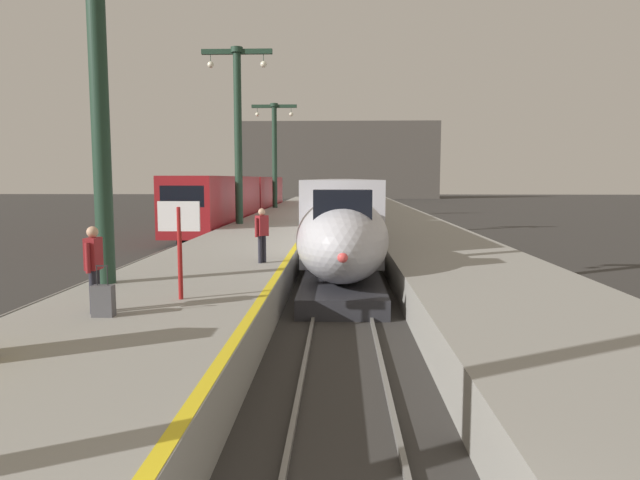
{
  "coord_description": "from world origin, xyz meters",
  "views": [
    {
      "loc": [
        -0.08,
        -2.68,
        3.65
      ],
      "look_at": [
        -0.67,
        14.38,
        1.8
      ],
      "focal_mm": 31.88,
      "sensor_mm": 36.0,
      "label": 1
    }
  ],
  "objects_px": {
    "regional_train_adjacent": "(243,197)",
    "passenger_mid_platform": "(262,231)",
    "station_column_distant": "(275,145)",
    "departure_info_board": "(179,230)",
    "passenger_near_edge": "(94,262)",
    "rolling_suitcase": "(103,301)",
    "station_column_far": "(238,120)",
    "highspeed_train_main": "(341,197)",
    "station_column_mid": "(98,52)"
  },
  "relations": [
    {
      "from": "passenger_mid_platform",
      "to": "departure_info_board",
      "type": "distance_m",
      "value": 5.51
    },
    {
      "from": "highspeed_train_main",
      "to": "regional_train_adjacent",
      "type": "xyz_separation_m",
      "value": [
        -8.1,
        -3.96,
        0.15
      ]
    },
    {
      "from": "passenger_near_edge",
      "to": "rolling_suitcase",
      "type": "xyz_separation_m",
      "value": [
        0.28,
        -0.3,
        -0.69
      ]
    },
    {
      "from": "station_column_far",
      "to": "passenger_near_edge",
      "type": "bearing_deg",
      "value": -87.2
    },
    {
      "from": "regional_train_adjacent",
      "to": "passenger_near_edge",
      "type": "bearing_deg",
      "value": -84.81
    },
    {
      "from": "passenger_near_edge",
      "to": "rolling_suitcase",
      "type": "distance_m",
      "value": 0.8
    },
    {
      "from": "rolling_suitcase",
      "to": "passenger_mid_platform",
      "type": "bearing_deg",
      "value": 73.55
    },
    {
      "from": "regional_train_adjacent",
      "to": "departure_info_board",
      "type": "height_order",
      "value": "regional_train_adjacent"
    },
    {
      "from": "highspeed_train_main",
      "to": "passenger_mid_platform",
      "type": "bearing_deg",
      "value": -94.25
    },
    {
      "from": "station_column_far",
      "to": "passenger_near_edge",
      "type": "distance_m",
      "value": 22.56
    },
    {
      "from": "regional_train_adjacent",
      "to": "passenger_near_edge",
      "type": "distance_m",
      "value": 36.23
    },
    {
      "from": "passenger_near_edge",
      "to": "station_column_distant",
      "type": "bearing_deg",
      "value": 91.53
    },
    {
      "from": "highspeed_train_main",
      "to": "regional_train_adjacent",
      "type": "height_order",
      "value": "regional_train_adjacent"
    },
    {
      "from": "passenger_near_edge",
      "to": "rolling_suitcase",
      "type": "bearing_deg",
      "value": -46.32
    },
    {
      "from": "station_column_mid",
      "to": "passenger_mid_platform",
      "type": "relative_size",
      "value": 5.53
    },
    {
      "from": "regional_train_adjacent",
      "to": "departure_info_board",
      "type": "distance_m",
      "value": 35.09
    },
    {
      "from": "highspeed_train_main",
      "to": "station_column_distant",
      "type": "distance_m",
      "value": 7.49
    },
    {
      "from": "station_column_mid",
      "to": "station_column_far",
      "type": "height_order",
      "value": "station_column_far"
    },
    {
      "from": "station_column_distant",
      "to": "passenger_mid_platform",
      "type": "xyz_separation_m",
      "value": [
        3.42,
        -33.5,
        -4.55
      ]
    },
    {
      "from": "passenger_near_edge",
      "to": "passenger_mid_platform",
      "type": "distance_m",
      "value": 7.09
    },
    {
      "from": "highspeed_train_main",
      "to": "passenger_mid_platform",
      "type": "distance_m",
      "value": 33.45
    },
    {
      "from": "regional_train_adjacent",
      "to": "passenger_near_edge",
      "type": "height_order",
      "value": "regional_train_adjacent"
    },
    {
      "from": "passenger_near_edge",
      "to": "rolling_suitcase",
      "type": "height_order",
      "value": "passenger_near_edge"
    },
    {
      "from": "regional_train_adjacent",
      "to": "passenger_mid_platform",
      "type": "relative_size",
      "value": 21.66
    },
    {
      "from": "station_column_mid",
      "to": "passenger_near_edge",
      "type": "bearing_deg",
      "value": -71.03
    },
    {
      "from": "station_column_far",
      "to": "rolling_suitcase",
      "type": "xyz_separation_m",
      "value": [
        1.36,
        -22.29,
        -5.63
      ]
    },
    {
      "from": "highspeed_train_main",
      "to": "station_column_mid",
      "type": "xyz_separation_m",
      "value": [
        -5.9,
        -36.91,
        4.69
      ]
    },
    {
      "from": "departure_info_board",
      "to": "station_column_distant",
      "type": "bearing_deg",
      "value": 93.52
    },
    {
      "from": "station_column_distant",
      "to": "passenger_mid_platform",
      "type": "relative_size",
      "value": 5.45
    },
    {
      "from": "rolling_suitcase",
      "to": "departure_info_board",
      "type": "distance_m",
      "value": 2.25
    },
    {
      "from": "station_column_distant",
      "to": "regional_train_adjacent",
      "type": "bearing_deg",
      "value": -118.21
    },
    {
      "from": "station_column_distant",
      "to": "departure_info_board",
      "type": "distance_m",
      "value": 39.17
    },
    {
      "from": "station_column_far",
      "to": "station_column_distant",
      "type": "distance_m",
      "value": 18.2
    },
    {
      "from": "station_column_far",
      "to": "station_column_distant",
      "type": "height_order",
      "value": "station_column_far"
    },
    {
      "from": "passenger_mid_platform",
      "to": "station_column_distant",
      "type": "bearing_deg",
      "value": 95.83
    },
    {
      "from": "rolling_suitcase",
      "to": "station_column_far",
      "type": "bearing_deg",
      "value": 93.49
    },
    {
      "from": "regional_train_adjacent",
      "to": "station_column_distant",
      "type": "bearing_deg",
      "value": 61.79
    },
    {
      "from": "highspeed_train_main",
      "to": "regional_train_adjacent",
      "type": "relative_size",
      "value": 2.04
    },
    {
      "from": "regional_train_adjacent",
      "to": "station_column_distant",
      "type": "xyz_separation_m",
      "value": [
        2.2,
        4.1,
        4.46
      ]
    },
    {
      "from": "station_column_mid",
      "to": "passenger_mid_platform",
      "type": "distance_m",
      "value": 6.76
    },
    {
      "from": "departure_info_board",
      "to": "highspeed_train_main",
      "type": "bearing_deg",
      "value": 84.82
    },
    {
      "from": "station_column_far",
      "to": "passenger_mid_platform",
      "type": "xyz_separation_m",
      "value": [
        3.42,
        -15.3,
        -4.94
      ]
    },
    {
      "from": "station_column_mid",
      "to": "rolling_suitcase",
      "type": "distance_m",
      "value": 6.47
    },
    {
      "from": "rolling_suitcase",
      "to": "station_column_distant",
      "type": "bearing_deg",
      "value": 91.92
    },
    {
      "from": "station_column_mid",
      "to": "passenger_near_edge",
      "type": "relative_size",
      "value": 5.53
    },
    {
      "from": "regional_train_adjacent",
      "to": "station_column_far",
      "type": "relative_size",
      "value": 3.68
    },
    {
      "from": "regional_train_adjacent",
      "to": "station_column_distant",
      "type": "height_order",
      "value": "station_column_distant"
    },
    {
      "from": "rolling_suitcase",
      "to": "regional_train_adjacent",
      "type": "bearing_deg",
      "value": 95.59
    },
    {
      "from": "passenger_mid_platform",
      "to": "station_column_far",
      "type": "bearing_deg",
      "value": 102.61
    },
    {
      "from": "passenger_mid_platform",
      "to": "departure_info_board",
      "type": "relative_size",
      "value": 0.8
    }
  ]
}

